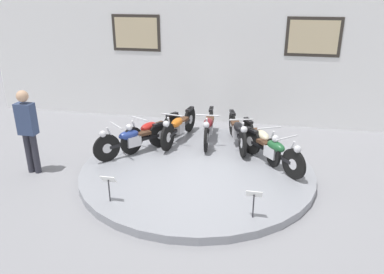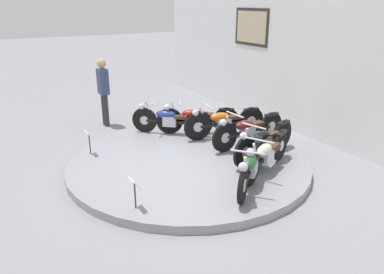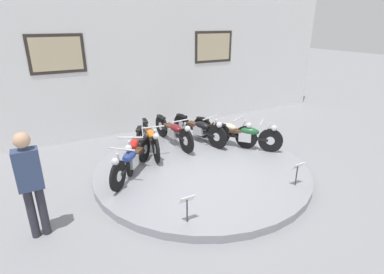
{
  "view_description": "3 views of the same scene",
  "coord_description": "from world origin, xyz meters",
  "px_view_note": "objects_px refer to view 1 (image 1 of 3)",
  "views": [
    {
      "loc": [
        1.31,
        -6.94,
        3.64
      ],
      "look_at": [
        -0.13,
        0.11,
        0.78
      ],
      "focal_mm": 35.0,
      "sensor_mm": 36.0,
      "label": 1
    },
    {
      "loc": [
        6.06,
        -3.44,
        3.2
      ],
      "look_at": [
        0.26,
        -0.07,
        0.72
      ],
      "focal_mm": 35.0,
      "sensor_mm": 36.0,
      "label": 2
    },
    {
      "loc": [
        -3.15,
        -5.31,
        3.27
      ],
      "look_at": [
        -0.09,
        0.3,
        0.79
      ],
      "focal_mm": 28.0,
      "sensor_mm": 36.0,
      "label": 3
    }
  ],
  "objects_px": {
    "motorcycle_orange": "(179,126)",
    "motorcycle_green": "(272,149)",
    "info_placard_front_centre": "(254,198)",
    "motorcycle_blue": "(133,139)",
    "motorcycle_red": "(152,130)",
    "motorcycle_cream": "(260,139)",
    "info_placard_front_left": "(109,183)",
    "visitor_standing": "(28,127)",
    "motorcycle_maroon": "(209,126)",
    "motorcycle_black": "(237,130)"
  },
  "relations": [
    {
      "from": "motorcycle_orange",
      "to": "motorcycle_green",
      "type": "xyz_separation_m",
      "value": [
        2.23,
        -0.98,
        -0.02
      ]
    },
    {
      "from": "info_placard_front_centre",
      "to": "motorcycle_blue",
      "type": "bearing_deg",
      "value": 144.05
    },
    {
      "from": "motorcycle_red",
      "to": "motorcycle_cream",
      "type": "relative_size",
      "value": 1.0
    },
    {
      "from": "motorcycle_red",
      "to": "motorcycle_orange",
      "type": "height_order",
      "value": "motorcycle_orange"
    },
    {
      "from": "info_placard_front_centre",
      "to": "motorcycle_red",
      "type": "bearing_deg",
      "value": 134.17
    },
    {
      "from": "motorcycle_green",
      "to": "info_placard_front_left",
      "type": "height_order",
      "value": "motorcycle_green"
    },
    {
      "from": "info_placard_front_left",
      "to": "motorcycle_green",
      "type": "bearing_deg",
      "value": 35.95
    },
    {
      "from": "motorcycle_orange",
      "to": "info_placard_front_centre",
      "type": "bearing_deg",
      "value": -56.81
    },
    {
      "from": "motorcycle_red",
      "to": "visitor_standing",
      "type": "height_order",
      "value": "visitor_standing"
    },
    {
      "from": "motorcycle_maroon",
      "to": "info_placard_front_centre",
      "type": "bearing_deg",
      "value": -68.4
    },
    {
      "from": "motorcycle_red",
      "to": "motorcycle_cream",
      "type": "bearing_deg",
      "value": -0.04
    },
    {
      "from": "motorcycle_black",
      "to": "motorcycle_maroon",
      "type": "bearing_deg",
      "value": 168.36
    },
    {
      "from": "motorcycle_black",
      "to": "motorcycle_green",
      "type": "bearing_deg",
      "value": -50.26
    },
    {
      "from": "motorcycle_blue",
      "to": "motorcycle_red",
      "type": "bearing_deg",
      "value": 65.17
    },
    {
      "from": "motorcycle_cream",
      "to": "visitor_standing",
      "type": "xyz_separation_m",
      "value": [
        -4.66,
        -1.55,
        0.5
      ]
    },
    {
      "from": "info_placard_front_left",
      "to": "motorcycle_orange",
      "type": "bearing_deg",
      "value": 79.87
    },
    {
      "from": "motorcycle_orange",
      "to": "motorcycle_maroon",
      "type": "bearing_deg",
      "value": 11.59
    },
    {
      "from": "info_placard_front_left",
      "to": "visitor_standing",
      "type": "height_order",
      "value": "visitor_standing"
    },
    {
      "from": "motorcycle_green",
      "to": "motorcycle_blue",
      "type": "bearing_deg",
      "value": 179.99
    },
    {
      "from": "motorcycle_blue",
      "to": "motorcycle_black",
      "type": "bearing_deg",
      "value": 23.54
    },
    {
      "from": "motorcycle_blue",
      "to": "info_placard_front_centre",
      "type": "xyz_separation_m",
      "value": [
        2.77,
        -2.01,
        -0.01
      ]
    },
    {
      "from": "motorcycle_orange",
      "to": "motorcycle_cream",
      "type": "height_order",
      "value": "motorcycle_orange"
    },
    {
      "from": "motorcycle_blue",
      "to": "motorcycle_orange",
      "type": "height_order",
      "value": "motorcycle_orange"
    },
    {
      "from": "motorcycle_maroon",
      "to": "visitor_standing",
      "type": "xyz_separation_m",
      "value": [
        -3.4,
        -2.1,
        0.48
      ]
    },
    {
      "from": "motorcycle_maroon",
      "to": "visitor_standing",
      "type": "height_order",
      "value": "visitor_standing"
    },
    {
      "from": "visitor_standing",
      "to": "motorcycle_black",
      "type": "bearing_deg",
      "value": 25.48
    },
    {
      "from": "motorcycle_maroon",
      "to": "motorcycle_orange",
      "type": "bearing_deg",
      "value": -168.41
    },
    {
      "from": "motorcycle_green",
      "to": "info_placard_front_centre",
      "type": "xyz_separation_m",
      "value": [
        -0.28,
        -2.01,
        -0.01
      ]
    },
    {
      "from": "motorcycle_red",
      "to": "motorcycle_orange",
      "type": "relative_size",
      "value": 0.9
    },
    {
      "from": "motorcycle_green",
      "to": "visitor_standing",
      "type": "relative_size",
      "value": 0.85
    },
    {
      "from": "info_placard_front_centre",
      "to": "visitor_standing",
      "type": "height_order",
      "value": "visitor_standing"
    },
    {
      "from": "motorcycle_orange",
      "to": "motorcycle_cream",
      "type": "xyz_separation_m",
      "value": [
        1.97,
        -0.41,
        -0.02
      ]
    },
    {
      "from": "motorcycle_black",
      "to": "motorcycle_green",
      "type": "relative_size",
      "value": 1.26
    },
    {
      "from": "motorcycle_maroon",
      "to": "motorcycle_cream",
      "type": "relative_size",
      "value": 1.12
    },
    {
      "from": "motorcycle_orange",
      "to": "motorcycle_black",
      "type": "relative_size",
      "value": 1.03
    },
    {
      "from": "motorcycle_maroon",
      "to": "visitor_standing",
      "type": "bearing_deg",
      "value": -148.23
    },
    {
      "from": "motorcycle_maroon",
      "to": "motorcycle_green",
      "type": "xyz_separation_m",
      "value": [
        1.52,
        -1.12,
        -0.01
      ]
    },
    {
      "from": "motorcycle_blue",
      "to": "info_placard_front_left",
      "type": "distance_m",
      "value": 2.03
    },
    {
      "from": "motorcycle_cream",
      "to": "info_placard_front_left",
      "type": "distance_m",
      "value": 3.59
    },
    {
      "from": "motorcycle_green",
      "to": "motorcycle_black",
      "type": "bearing_deg",
      "value": 129.74
    },
    {
      "from": "motorcycle_cream",
      "to": "info_placard_front_left",
      "type": "relative_size",
      "value": 3.47
    },
    {
      "from": "motorcycle_blue",
      "to": "motorcycle_maroon",
      "type": "height_order",
      "value": "motorcycle_maroon"
    },
    {
      "from": "motorcycle_red",
      "to": "info_placard_front_centre",
      "type": "xyz_separation_m",
      "value": [
        2.5,
        -2.58,
        -0.01
      ]
    },
    {
      "from": "motorcycle_red",
      "to": "motorcycle_orange",
      "type": "bearing_deg",
      "value": 36.27
    },
    {
      "from": "motorcycle_black",
      "to": "info_placard_front_left",
      "type": "xyz_separation_m",
      "value": [
        -1.96,
        -2.98,
        -0.02
      ]
    },
    {
      "from": "motorcycle_orange",
      "to": "info_placard_front_left",
      "type": "bearing_deg",
      "value": -100.13
    },
    {
      "from": "motorcycle_green",
      "to": "visitor_standing",
      "type": "distance_m",
      "value": 5.04
    },
    {
      "from": "info_placard_front_left",
      "to": "info_placard_front_centre",
      "type": "height_order",
      "value": "same"
    },
    {
      "from": "motorcycle_blue",
      "to": "visitor_standing",
      "type": "height_order",
      "value": "visitor_standing"
    },
    {
      "from": "motorcycle_blue",
      "to": "visitor_standing",
      "type": "bearing_deg",
      "value": -152.27
    }
  ]
}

